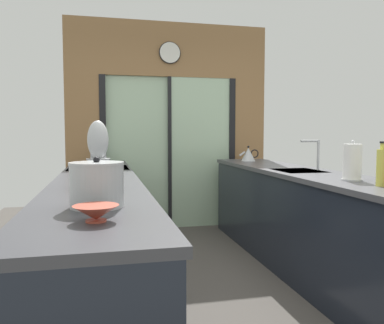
{
  "coord_description": "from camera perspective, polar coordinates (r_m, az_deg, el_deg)",
  "views": [
    {
      "loc": [
        -0.86,
        -2.73,
        1.26
      ],
      "look_at": [
        -0.05,
        0.82,
        0.99
      ],
      "focal_mm": 36.6,
      "sensor_mm": 36.0,
      "label": 1
    }
  ],
  "objects": [
    {
      "name": "ground_plane",
      "position": [
        3.66,
        1.63,
        -16.11
      ],
      "size": [
        5.04,
        7.6,
        0.02
      ],
      "primitive_type": "cube",
      "color": "#4C4742"
    },
    {
      "name": "back_wall_unit",
      "position": [
        5.2,
        -3.32,
        7.09
      ],
      "size": [
        2.64,
        0.12,
        2.7
      ],
      "color": "olive",
      "rests_on": "ground_plane"
    },
    {
      "name": "left_counter_run",
      "position": [
        2.97,
        -13.6,
        -11.47
      ],
      "size": [
        0.62,
        3.8,
        0.92
      ],
      "color": "#1E232D",
      "rests_on": "ground_plane"
    },
    {
      "name": "right_counter_run",
      "position": [
        3.6,
        17.25,
        -8.81
      ],
      "size": [
        0.62,
        3.8,
        0.92
      ],
      "color": "#1E232D",
      "rests_on": "ground_plane"
    },
    {
      "name": "sink_faucet",
      "position": [
        3.8,
        17.52,
        1.67
      ],
      "size": [
        0.19,
        0.02,
        0.28
      ],
      "color": "#B7BABC",
      "rests_on": "right_counter_run"
    },
    {
      "name": "oven_range",
      "position": [
        4.06,
        -13.37,
        -7.37
      ],
      "size": [
        0.6,
        0.6,
        0.92
      ],
      "color": "#B7BABC",
      "rests_on": "ground_plane"
    },
    {
      "name": "mixing_bowl_near",
      "position": [
        1.56,
        -13.82,
        -7.19
      ],
      "size": [
        0.18,
        0.18,
        0.06
      ],
      "color": "#BC4C38",
      "rests_on": "left_counter_run"
    },
    {
      "name": "mixing_bowl_far",
      "position": [
        3.33,
        -13.3,
        -1.11
      ],
      "size": [
        0.15,
        0.15,
        0.07
      ],
      "color": "teal",
      "rests_on": "left_counter_run"
    },
    {
      "name": "knife_block",
      "position": [
        4.49,
        -13.19,
        1.07
      ],
      "size": [
        0.08,
        0.14,
        0.28
      ],
      "color": "black",
      "rests_on": "left_counter_run"
    },
    {
      "name": "stand_mixer",
      "position": [
        2.53,
        -13.49,
        0.02
      ],
      "size": [
        0.17,
        0.27,
        0.42
      ],
      "color": "#B7BABC",
      "rests_on": "left_counter_run"
    },
    {
      "name": "stock_pot",
      "position": [
        1.85,
        -13.7,
        -3.22
      ],
      "size": [
        0.25,
        0.25,
        0.23
      ],
      "color": "#B7BABC",
      "rests_on": "left_counter_run"
    },
    {
      "name": "kettle",
      "position": [
        4.88,
        8.22,
        1.12
      ],
      "size": [
        0.25,
        0.17,
        0.19
      ],
      "color": "#B7BABC",
      "rests_on": "right_counter_run"
    },
    {
      "name": "soap_bottle_far",
      "position": [
        2.8,
        25.96,
        -0.63
      ],
      "size": [
        0.07,
        0.07,
        0.29
      ],
      "color": "#D1CC4C",
      "rests_on": "right_counter_run"
    },
    {
      "name": "paper_towel_roll",
      "position": [
        3.04,
        22.33,
        -0.07
      ],
      "size": [
        0.15,
        0.15,
        0.29
      ],
      "color": "#B7BABC",
      "rests_on": "right_counter_run"
    }
  ]
}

